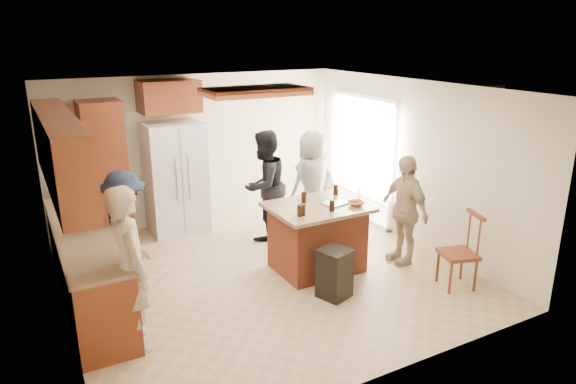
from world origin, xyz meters
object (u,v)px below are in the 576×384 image
person_front_left (131,269)px  spindle_chair (460,254)px  person_side_right (404,210)px  person_counter (126,230)px  person_behind_left (264,186)px  person_behind_right (313,181)px  refrigerator (176,178)px  trash_bin (335,273)px  kitchen_island (317,237)px

person_front_left → spindle_chair: bearing=-103.8°
person_side_right → person_counter: 3.74m
person_behind_left → person_behind_right: bearing=150.3°
person_side_right → refrigerator: 3.64m
person_side_right → spindle_chair: person_side_right is taller
trash_bin → spindle_chair: bearing=-18.9°
spindle_chair → trash_bin: bearing=161.1°
person_side_right → spindle_chair: size_ratio=1.56×
person_side_right → person_counter: person_side_right is taller
person_behind_left → person_side_right: bearing=100.8°
person_behind_right → person_counter: bearing=2.2°
spindle_chair → person_side_right: bearing=97.3°
person_behind_left → refrigerator: 1.48m
kitchen_island → spindle_chair: size_ratio=1.29×
person_side_right → trash_bin: 1.55m
person_behind_left → trash_bin: size_ratio=2.75×
person_behind_right → kitchen_island: bearing=52.5°
person_side_right → person_counter: bearing=-104.8°
person_behind_right → person_behind_left: bearing=-11.5°
person_behind_left → kitchen_island: bearing=68.6°
person_behind_right → person_side_right: size_ratio=1.07×
person_front_left → kitchen_island: size_ratio=1.37×
person_counter → refrigerator: bearing=-36.4°
person_behind_right → spindle_chair: size_ratio=1.68×
person_front_left → trash_bin: (2.39, -0.13, -0.56)m
person_side_right → refrigerator: refrigerator is taller
person_counter → spindle_chair: size_ratio=1.55×
spindle_chair → person_behind_left: bearing=118.6°
person_counter → person_front_left: bearing=169.1°
person_behind_left → person_counter: person_behind_left is taller
refrigerator → trash_bin: refrigerator is taller
person_side_right → refrigerator: bearing=-135.7°
refrigerator → spindle_chair: bearing=-54.8°
person_behind_left → person_side_right: (1.33, -1.72, -0.09)m
trash_bin → person_side_right: bearing=16.2°
person_behind_right → spindle_chair: 2.72m
kitchen_island → spindle_chair: (1.32, -1.31, -0.02)m
trash_bin → person_behind_right: bearing=65.6°
person_behind_left → person_counter: size_ratio=1.12×
person_front_left → trash_bin: 2.45m
person_counter → refrigerator: refrigerator is taller
person_side_right → kitchen_island: person_side_right is taller
person_counter → spindle_chair: bearing=-120.0°
refrigerator → trash_bin: (1.02, -3.11, -0.58)m
person_front_left → refrigerator: refrigerator is taller
trash_bin → spindle_chair: spindle_chair is taller
kitchen_island → person_side_right: bearing=-16.8°
person_front_left → spindle_chair: (3.93, -0.66, -0.42)m
person_counter → person_side_right: bearing=-108.1°
person_behind_right → person_side_right: person_behind_right is taller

